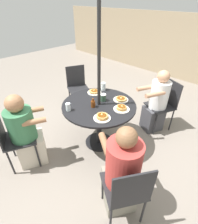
% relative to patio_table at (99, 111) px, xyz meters
% --- Properties ---
extents(ground_plane, '(12.00, 12.00, 0.00)m').
position_rel_patio_table_xyz_m(ground_plane, '(0.00, 0.00, -0.63)').
color(ground_plane, gray).
extents(back_fence, '(10.00, 0.06, 1.71)m').
position_rel_patio_table_xyz_m(back_fence, '(0.00, 3.56, 0.22)').
color(back_fence, tan).
rests_on(back_fence, ground).
extents(patio_table, '(1.08, 1.08, 0.74)m').
position_rel_patio_table_xyz_m(patio_table, '(0.00, 0.00, 0.00)').
color(patio_table, black).
rests_on(patio_table, ground).
extents(umbrella_pole, '(0.04, 0.04, 2.06)m').
position_rel_patio_table_xyz_m(umbrella_pole, '(0.00, 0.00, 0.40)').
color(umbrella_pole, black).
rests_on(umbrella_pole, ground).
extents(patio_chair_north, '(0.54, 0.54, 0.89)m').
position_rel_patio_table_xyz_m(patio_chair_north, '(-1.12, 0.49, -0.12)').
color(patio_chair_north, '#232326').
rests_on(patio_chair_north, ground).
extents(patio_chair_east, '(0.54, 0.54, 0.89)m').
position_rel_patio_table_xyz_m(patio_chair_east, '(-0.50, -1.12, -0.12)').
color(patio_chair_east, '#232326').
rests_on(patio_chair_east, ground).
extents(diner_east, '(0.49, 0.55, 1.10)m').
position_rel_patio_table_xyz_m(diner_east, '(-0.43, -0.96, -0.13)').
color(diner_east, beige).
rests_on(diner_east, ground).
extents(patio_chair_south, '(0.56, 0.56, 0.89)m').
position_rel_patio_table_xyz_m(patio_chair_south, '(1.03, -0.66, -0.12)').
color(patio_chair_south, '#232326').
rests_on(patio_chair_south, ground).
extents(diner_south, '(0.57, 0.53, 1.15)m').
position_rel_patio_table_xyz_m(diner_south, '(0.89, -0.57, -0.11)').
color(diner_south, gray).
rests_on(diner_south, ground).
extents(patio_chair_west, '(0.53, 0.53, 0.89)m').
position_rel_patio_table_xyz_m(patio_chair_west, '(0.49, 1.12, -0.12)').
color(patio_chair_west, '#232326').
rests_on(patio_chair_west, ground).
extents(diner_west, '(0.47, 0.56, 1.11)m').
position_rel_patio_table_xyz_m(diner_west, '(0.42, 0.97, -0.12)').
color(diner_west, '#3D3D42').
rests_on(diner_west, ground).
extents(pancake_plate_a, '(0.22, 0.22, 0.06)m').
position_rel_patio_table_xyz_m(pancake_plate_a, '(0.32, 0.12, 0.13)').
color(pancake_plate_a, silver).
rests_on(pancake_plate_a, patio_table).
extents(pancake_plate_b, '(0.22, 0.22, 0.05)m').
position_rel_patio_table_xyz_m(pancake_plate_b, '(-0.31, 0.20, 0.13)').
color(pancake_plate_b, silver).
rests_on(pancake_plate_b, patio_table).
extents(pancake_plate_c, '(0.22, 0.22, 0.04)m').
position_rel_patio_table_xyz_m(pancake_plate_c, '(0.15, 0.32, 0.13)').
color(pancake_plate_c, silver).
rests_on(pancake_plate_c, patio_table).
extents(pancake_plate_d, '(0.22, 0.22, 0.06)m').
position_rel_patio_table_xyz_m(pancake_plate_d, '(0.27, -0.22, 0.13)').
color(pancake_plate_d, silver).
rests_on(pancake_plate_d, patio_table).
extents(syrup_bottle, '(0.08, 0.06, 0.13)m').
position_rel_patio_table_xyz_m(syrup_bottle, '(-0.01, -0.11, 0.16)').
color(syrup_bottle, '#602D0F').
rests_on(syrup_bottle, patio_table).
extents(coffee_cup, '(0.09, 0.09, 0.11)m').
position_rel_patio_table_xyz_m(coffee_cup, '(-0.03, 0.12, 0.16)').
color(coffee_cup, '#33513D').
rests_on(coffee_cup, patio_table).
extents(drinking_glass_a, '(0.08, 0.08, 0.13)m').
position_rel_patio_table_xyz_m(drinking_glass_a, '(-0.27, 0.38, 0.17)').
color(drinking_glass_a, silver).
rests_on(drinking_glass_a, patio_table).
extents(drinking_glass_b, '(0.07, 0.07, 0.11)m').
position_rel_patio_table_xyz_m(drinking_glass_b, '(-0.19, -0.41, 0.16)').
color(drinking_glass_b, silver).
rests_on(drinking_glass_b, patio_table).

